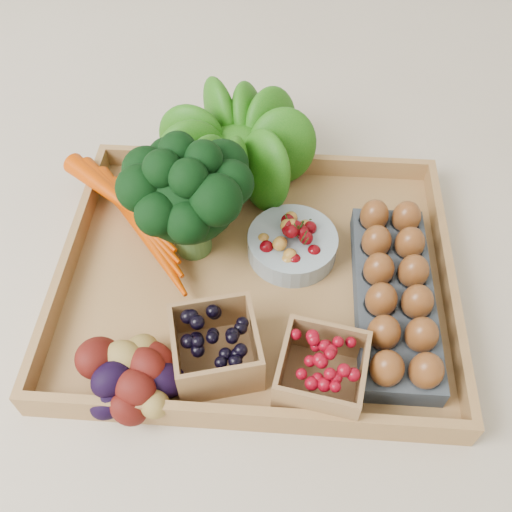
# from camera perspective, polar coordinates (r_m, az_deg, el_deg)

# --- Properties ---
(ground) EXTENTS (4.00, 4.00, 0.00)m
(ground) POSITION_cam_1_polar(r_m,az_deg,el_deg) (0.83, 0.00, -2.54)
(ground) COLOR beige
(ground) RESTS_ON ground
(tray) EXTENTS (0.55, 0.45, 0.01)m
(tray) POSITION_cam_1_polar(r_m,az_deg,el_deg) (0.83, 0.00, -2.24)
(tray) COLOR #AC7E48
(tray) RESTS_ON ground
(carrots) EXTENTS (0.23, 0.16, 0.05)m
(carrots) POSITION_cam_1_polar(r_m,az_deg,el_deg) (0.87, -11.75, 3.72)
(carrots) COLOR #C23C00
(carrots) RESTS_ON tray
(lettuce) EXTENTS (0.17, 0.17, 0.17)m
(lettuce) POSITION_cam_1_polar(r_m,az_deg,el_deg) (0.90, -1.80, 11.52)
(lettuce) COLOR #12580D
(lettuce) RESTS_ON tray
(broccoli) EXTENTS (0.18, 0.18, 0.14)m
(broccoli) POSITION_cam_1_polar(r_m,az_deg,el_deg) (0.81, -6.62, 4.05)
(broccoli) COLOR black
(broccoli) RESTS_ON tray
(cherry_bowl) EXTENTS (0.13, 0.13, 0.03)m
(cherry_bowl) POSITION_cam_1_polar(r_m,az_deg,el_deg) (0.84, 3.64, 1.11)
(cherry_bowl) COLOR #8C9EA5
(cherry_bowl) RESTS_ON tray
(egg_carton) EXTENTS (0.10, 0.29, 0.03)m
(egg_carton) POSITION_cam_1_polar(r_m,az_deg,el_deg) (0.80, 13.56, -4.10)
(egg_carton) COLOR #3C434C
(egg_carton) RESTS_ON tray
(potatoes) EXTENTS (0.14, 0.14, 0.08)m
(potatoes) POSITION_cam_1_polar(r_m,az_deg,el_deg) (0.71, -12.57, -11.23)
(potatoes) COLOR #450E0B
(potatoes) RESTS_ON tray
(punnet_blackberry) EXTENTS (0.13, 0.13, 0.07)m
(punnet_blackberry) POSITION_cam_1_polar(r_m,az_deg,el_deg) (0.72, -4.04, -9.08)
(punnet_blackberry) COLOR black
(punnet_blackberry) RESTS_ON tray
(punnet_raspberry) EXTENTS (0.12, 0.12, 0.07)m
(punnet_raspberry) POSITION_cam_1_polar(r_m,az_deg,el_deg) (0.71, 6.55, -11.47)
(punnet_raspberry) COLOR maroon
(punnet_raspberry) RESTS_ON tray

